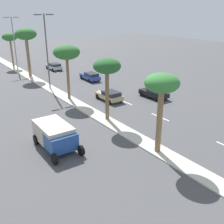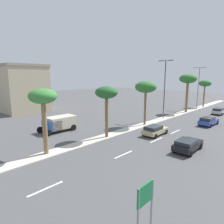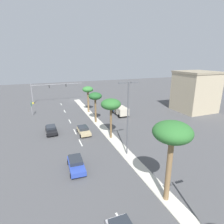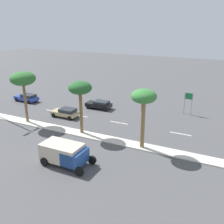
{
  "view_description": "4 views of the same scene",
  "coord_description": "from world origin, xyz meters",
  "views": [
    {
      "loc": [
        -15.08,
        1.29,
        11.59
      ],
      "look_at": [
        -0.89,
        21.56,
        2.02
      ],
      "focal_mm": 42.6,
      "sensor_mm": 36.0,
      "label": 1
    },
    {
      "loc": [
        18.33,
        6.35,
        8.19
      ],
      "look_at": [
        -3.14,
        28.76,
        2.44
      ],
      "focal_mm": 31.39,
      "sensor_mm": 36.0,
      "label": 2
    },
    {
      "loc": [
        11.16,
        62.11,
        14.26
      ],
      "look_at": [
        -1.33,
        30.13,
        3.95
      ],
      "focal_mm": 29.44,
      "sensor_mm": 36.0,
      "label": 3
    },
    {
      "loc": [
        -26.12,
        6.77,
        13.94
      ],
      "look_at": [
        2.94,
        21.05,
        2.56
      ],
      "focal_mm": 41.9,
      "sensor_mm": 36.0,
      "label": 4
    }
  ],
  "objects": [
    {
      "name": "ground_plane",
      "position": [
        0.0,
        30.37,
        0.0
      ],
      "size": [
        160.0,
        160.0,
        0.0
      ],
      "primitive_type": "plane",
      "color": "#4C4C4F"
    },
    {
      "name": "directional_road_sign",
      "position": [
        13.86,
        13.22,
        2.42
      ],
      "size": [
        0.1,
        1.22,
        3.41
      ],
      "color": "gray",
      "rests_on": "ground"
    },
    {
      "name": "traffic_signal_gantry",
      "position": [
        9.86,
        0.42,
        4.08
      ],
      "size": [
        16.11,
        0.53,
        6.38
      ],
      "color": "gray",
      "rests_on": "ground"
    },
    {
      "name": "sedan_black_right",
      "position": [
        10.13,
        26.96,
        0.73
      ],
      "size": [
        2.11,
        4.29,
        1.35
      ],
      "color": "black",
      "rests_on": "ground"
    },
    {
      "name": "lane_stripe_mid",
      "position": [
        5.72,
        21.3,
        0.01
      ],
      "size": [
        0.2,
        2.8,
        0.01
      ],
      "primitive_type": "cube",
      "color": "silver",
      "rests_on": "ground"
    },
    {
      "name": "street_lamp_leading",
      "position": [
        -0.01,
        39.72,
        6.46
      ],
      "size": [
        2.9,
        0.24,
        10.96
      ],
      "color": "#515459",
      "rests_on": "median_curb"
    },
    {
      "name": "palm_tree_mid",
      "position": [
        -0.2,
        15.67,
        5.88
      ],
      "size": [
        2.83,
        2.83,
        6.85
      ],
      "color": "olive",
      "rests_on": "median_curb"
    },
    {
      "name": "palm_tree_outboard",
      "position": [
        0.29,
        24.15,
        5.88
      ],
      "size": [
        2.95,
        2.95,
        6.78
      ],
      "color": "brown",
      "rests_on": "median_curb"
    },
    {
      "name": "commercial_building",
      "position": [
        -27.52,
        24.71,
        5.37
      ],
      "size": [
        9.57,
        9.17,
        10.71
      ],
      "color": "tan",
      "rests_on": "ground"
    },
    {
      "name": "sedan_tan_far",
      "position": [
        4.36,
        29.6,
        0.74
      ],
      "size": [
        2.11,
        4.23,
        1.37
      ],
      "color": "tan",
      "rests_on": "ground"
    },
    {
      "name": "lane_stripe_center",
      "position": [
        5.72,
        12.47,
        0.01
      ],
      "size": [
        0.2,
        2.8,
        0.01
      ],
      "primitive_type": "cube",
      "color": "silver",
      "rests_on": "ground"
    },
    {
      "name": "lane_stripe_left",
      "position": [
        5.72,
        4.0,
        0.01
      ],
      "size": [
        0.2,
        2.8,
        0.01
      ],
      "primitive_type": "cube",
      "color": "silver",
      "rests_on": "ground"
    },
    {
      "name": "median_curb",
      "position": [
        0.0,
        39.04,
        0.06
      ],
      "size": [
        1.8,
        78.09,
        0.12
      ],
      "primitive_type": "cube",
      "color": "beige",
      "rests_on": "ground"
    },
    {
      "name": "lane_stripe_near",
      "position": [
        5.72,
        27.86,
        0.01
      ],
      "size": [
        0.2,
        2.8,
        0.01
      ],
      "primitive_type": "cube",
      "color": "silver",
      "rests_on": "ground"
    },
    {
      "name": "lane_stripe_right",
      "position": [
        5.72,
        33.18,
        0.01
      ],
      "size": [
        0.2,
        2.8,
        0.01
      ],
      "primitive_type": "cube",
      "color": "silver",
      "rests_on": "ground"
    },
    {
      "name": "palm_tree_front",
      "position": [
        0.13,
        33.31,
        6.3
      ],
      "size": [
        3.5,
        3.5,
        7.26
      ],
      "color": "brown",
      "rests_on": "median_curb"
    },
    {
      "name": "box_truck",
      "position": [
        -7.09,
        21.34,
        1.25
      ],
      "size": [
        2.69,
        5.33,
        2.2
      ],
      "color": "#234C99",
      "rests_on": "ground"
    },
    {
      "name": "sedan_blue_leading",
      "position": [
        7.88,
        40.69,
        0.75
      ],
      "size": [
        2.15,
        4.54,
        1.39
      ],
      "color": "#2D47AD",
      "rests_on": "ground"
    },
    {
      "name": "palm_tree_right",
      "position": [
        0.22,
        49.52,
        7.32
      ],
      "size": [
        3.74,
        3.74,
        8.5
      ],
      "color": "olive",
      "rests_on": "median_curb"
    }
  ]
}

